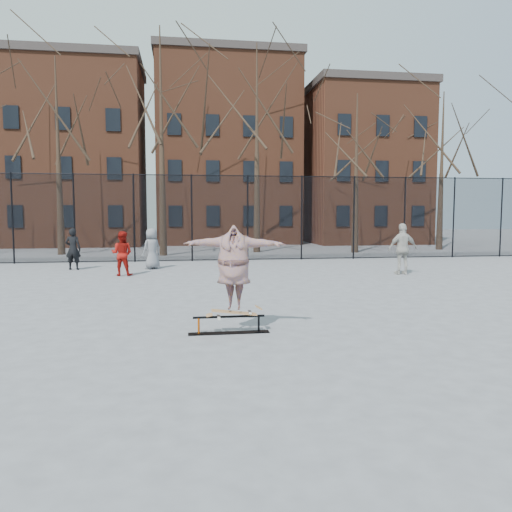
{
  "coord_description": "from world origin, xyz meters",
  "views": [
    {
      "loc": [
        -1.91,
        -10.23,
        2.3
      ],
      "look_at": [
        -0.14,
        1.5,
        1.24
      ],
      "focal_mm": 35.0,
      "sensor_mm": 36.0,
      "label": 1
    }
  ],
  "objects": [
    {
      "name": "bystander_black",
      "position": [
        -6.13,
        10.27,
        0.82
      ],
      "size": [
        0.65,
        0.47,
        1.65
      ],
      "primitive_type": "imported",
      "rotation": [
        0.0,
        0.0,
        3.01
      ],
      "color": "black",
      "rests_on": "ground"
    },
    {
      "name": "ground",
      "position": [
        0.0,
        0.0,
        0.0
      ],
      "size": [
        100.0,
        100.0,
        0.0
      ],
      "primitive_type": "plane",
      "color": "slate"
    },
    {
      "name": "tree_row",
      "position": [
        -0.25,
        17.15,
        7.36
      ],
      "size": [
        33.66,
        7.46,
        10.67
      ],
      "color": "black",
      "rests_on": "ground"
    },
    {
      "name": "skater",
      "position": [
        -0.93,
        -0.98,
        1.24
      ],
      "size": [
        2.02,
        0.97,
        1.59
      ],
      "primitive_type": "imported",
      "rotation": [
        0.0,
        0.0,
        -0.23
      ],
      "color": "#5F3688",
      "rests_on": "skateboard"
    },
    {
      "name": "fence",
      "position": [
        -0.01,
        13.0,
        2.05
      ],
      "size": [
        34.03,
        0.07,
        4.0
      ],
      "color": "black",
      "rests_on": "ground"
    },
    {
      "name": "skateboard",
      "position": [
        -0.93,
        -0.98,
        0.39
      ],
      "size": [
        0.92,
        0.22,
        0.11
      ],
      "primitive_type": null,
      "color": "#A86C43",
      "rests_on": "skate_rail"
    },
    {
      "name": "skate_rail",
      "position": [
        -1.03,
        -0.98,
        0.13
      ],
      "size": [
        1.54,
        0.24,
        0.34
      ],
      "color": "black",
      "rests_on": "ground"
    },
    {
      "name": "bystander_white",
      "position": [
        6.11,
        6.91,
        0.94
      ],
      "size": [
        1.11,
        0.48,
        1.87
      ],
      "primitive_type": "imported",
      "rotation": [
        0.0,
        0.0,
        3.16
      ],
      "color": "#BBB6AD",
      "rests_on": "ground"
    },
    {
      "name": "rowhouses",
      "position": [
        0.72,
        26.0,
        6.06
      ],
      "size": [
        29.0,
        7.0,
        13.0
      ],
      "color": "brown",
      "rests_on": "ground"
    },
    {
      "name": "bystander_red",
      "position": [
        -4.01,
        8.09,
        0.8
      ],
      "size": [
        0.89,
        0.75,
        1.59
      ],
      "primitive_type": "imported",
      "rotation": [
        0.0,
        0.0,
        2.93
      ],
      "color": "maroon",
      "rests_on": "ground"
    },
    {
      "name": "bystander_grey",
      "position": [
        -3.07,
        10.05,
        0.82
      ],
      "size": [
        0.95,
        0.89,
        1.64
      ],
      "primitive_type": "imported",
      "rotation": [
        0.0,
        0.0,
        3.78
      ],
      "color": "slate",
      "rests_on": "ground"
    }
  ]
}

